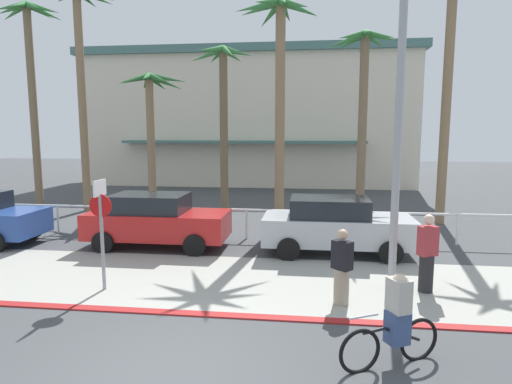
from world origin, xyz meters
The scene contains 19 objects.
ground_plane centered at (0.00, 10.00, 0.00)m, with size 80.00×80.00×0.00m, color #424447.
sidewalk_strip centered at (0.00, 4.20, 0.01)m, with size 44.00×4.00×0.02m, color #9E9E93.
curb_paint centered at (0.00, 2.20, 0.01)m, with size 44.00×0.24×0.03m, color maroon.
building_backdrop centered at (-2.18, 26.30, 4.58)m, with size 22.70×10.02×9.13m.
rail_fence centered at (0.00, 8.50, 0.84)m, with size 27.54×0.08×1.04m.
stop_sign_bike_lane centered at (-2.55, 3.26, 1.68)m, with size 0.52×0.56×2.56m.
streetlight_curb centered at (4.08, 4.13, 4.28)m, with size 0.24×2.54×7.50m.
palm_tree_1 centered at (-11.00, 13.74, 7.21)m, with size 3.38×3.18×9.63m.
palm_tree_2 centered at (-8.10, 12.96, 7.33)m, with size 3.25×3.18×9.88m.
palm_tree_3 centered at (-5.19, 13.64, 4.95)m, with size 3.55×3.15×6.30m.
palm_tree_4 centered at (-1.78, 13.45, 5.31)m, with size 2.79×3.20×7.38m.
palm_tree_5 centered at (0.95, 10.40, 6.39)m, with size 3.12×3.25×8.38m.
palm_tree_6 centered at (4.20, 12.58, 5.78)m, with size 2.86×3.75×7.68m.
palm_tree_7 centered at (7.27, 11.92, 6.56)m, with size 2.99×2.45×9.57m.
car_red_1 centered at (-2.67, 7.10, 0.87)m, with size 4.40×2.02×1.69m.
car_silver_2 centered at (2.90, 7.02, 0.87)m, with size 4.40×2.02×1.69m.
cyclist_black_0 centered at (3.46, 0.74, 0.69)m, with size 1.65×0.88×1.50m.
pedestrian_0 centered at (4.77, 4.03, 0.84)m, with size 0.47×0.42×1.80m.
pedestrian_1 centered at (2.81, 3.06, 0.75)m, with size 0.47×0.46×1.63m.
Camera 1 is at (2.10, -5.86, 3.62)m, focal length 30.48 mm.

